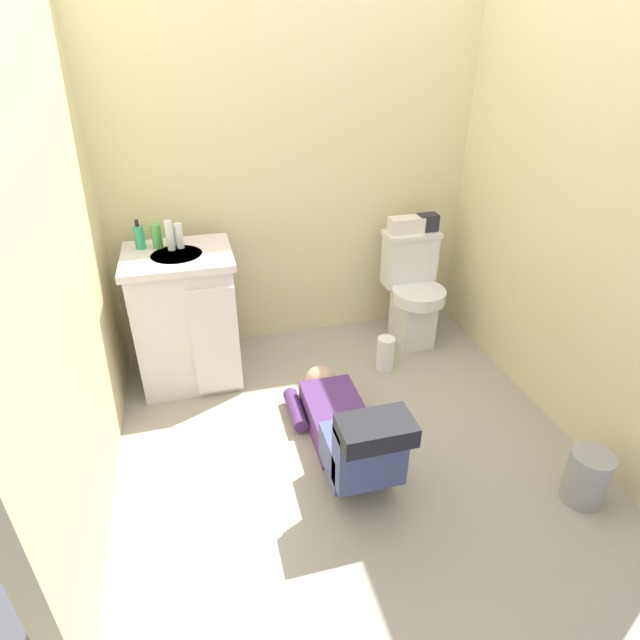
% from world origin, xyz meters
% --- Properties ---
extents(ground_plane, '(2.81, 3.12, 0.04)m').
position_xyz_m(ground_plane, '(0.00, 0.00, -0.02)').
color(ground_plane, '#A19887').
extents(wall_back, '(2.47, 0.08, 2.40)m').
position_xyz_m(wall_back, '(0.00, 1.10, 1.20)').
color(wall_back, beige).
rests_on(wall_back, ground_plane).
extents(wall_left, '(0.08, 2.12, 2.40)m').
position_xyz_m(wall_left, '(-1.20, 0.00, 1.20)').
color(wall_left, beige).
rests_on(wall_left, ground_plane).
extents(wall_right, '(0.08, 2.12, 2.40)m').
position_xyz_m(wall_right, '(1.20, 0.00, 1.20)').
color(wall_right, beige).
rests_on(wall_right, ground_plane).
extents(toilet, '(0.36, 0.46, 0.75)m').
position_xyz_m(toilet, '(0.74, 0.77, 0.37)').
color(toilet, silver).
rests_on(toilet, ground_plane).
extents(vanity_cabinet, '(0.60, 0.53, 0.82)m').
position_xyz_m(vanity_cabinet, '(-0.74, 0.69, 0.42)').
color(vanity_cabinet, silver).
rests_on(vanity_cabinet, ground_plane).
extents(faucet, '(0.02, 0.02, 0.10)m').
position_xyz_m(faucet, '(-0.75, 0.83, 0.87)').
color(faucet, silver).
rests_on(faucet, vanity_cabinet).
extents(person_plumber, '(0.38, 1.06, 0.52)m').
position_xyz_m(person_plumber, '(-0.03, -0.22, 0.18)').
color(person_plumber, '#512D6B').
rests_on(person_plumber, ground_plane).
extents(tissue_box, '(0.22, 0.11, 0.10)m').
position_xyz_m(tissue_box, '(0.69, 0.86, 0.80)').
color(tissue_box, silver).
rests_on(tissue_box, toilet).
extents(toiletry_bag, '(0.12, 0.09, 0.11)m').
position_xyz_m(toiletry_bag, '(0.84, 0.86, 0.81)').
color(toiletry_bag, '#26262D').
rests_on(toiletry_bag, toilet).
extents(soap_dispenser, '(0.06, 0.06, 0.17)m').
position_xyz_m(soap_dispenser, '(-0.94, 0.81, 0.89)').
color(soap_dispenser, '#33A061').
rests_on(soap_dispenser, vanity_cabinet).
extents(bottle_green, '(0.06, 0.06, 0.14)m').
position_xyz_m(bottle_green, '(-0.84, 0.80, 0.89)').
color(bottle_green, green).
rests_on(bottle_green, vanity_cabinet).
extents(bottle_clear, '(0.04, 0.04, 0.17)m').
position_xyz_m(bottle_clear, '(-0.77, 0.75, 0.90)').
color(bottle_clear, silver).
rests_on(bottle_clear, vanity_cabinet).
extents(bottle_white, '(0.04, 0.04, 0.14)m').
position_xyz_m(bottle_white, '(-0.72, 0.77, 0.89)').
color(bottle_white, silver).
rests_on(bottle_white, vanity_cabinet).
extents(trash_can, '(0.18, 0.18, 0.26)m').
position_xyz_m(trash_can, '(0.94, -0.76, 0.13)').
color(trash_can, gray).
rests_on(trash_can, ground_plane).
extents(paper_towel_roll, '(0.11, 0.11, 0.23)m').
position_xyz_m(paper_towel_roll, '(0.44, 0.45, 0.11)').
color(paper_towel_roll, white).
rests_on(paper_towel_roll, ground_plane).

